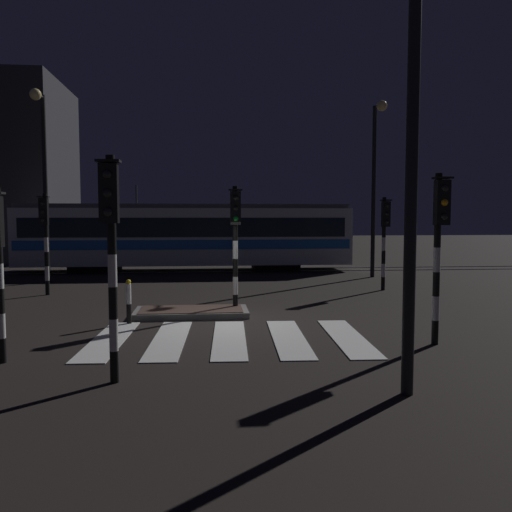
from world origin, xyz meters
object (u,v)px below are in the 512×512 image
object	(u,v)px
tram	(187,235)
street_lamp_trackside_left	(43,164)
traffic_light_corner_far_right	(385,229)
bollard_island_edge	(129,302)
traffic_light_median_centre	(235,230)
traffic_light_corner_near_right	(439,232)
street_lamp_trackside_right	(376,169)
traffic_light_corner_far_left	(45,228)
traffic_light_kerb_mid_left	(111,234)
street_lamp_near_kerb	(421,86)

from	to	relation	value
tram	street_lamp_trackside_left	bearing A→B (deg)	-142.55
tram	traffic_light_corner_far_right	bearing A→B (deg)	-46.23
bollard_island_edge	traffic_light_corner_far_right	bearing A→B (deg)	32.09
traffic_light_median_centre	traffic_light_corner_far_right	distance (m)	6.78
traffic_light_corner_near_right	street_lamp_trackside_right	world-z (taller)	street_lamp_trackside_right
traffic_light_corner_far_left	traffic_light_median_centre	distance (m)	7.26
traffic_light_median_centre	tram	world-z (taller)	tram
traffic_light_corner_far_right	traffic_light_kerb_mid_left	size ratio (longest dim) A/B	0.93
street_lamp_near_kerb	traffic_light_corner_near_right	bearing A→B (deg)	60.48
traffic_light_corner_near_right	street_lamp_near_kerb	xyz separation A→B (m)	(-1.75, -3.09, 2.12)
street_lamp_trackside_left	bollard_island_edge	xyz separation A→B (m)	(4.48, -8.60, -4.16)
traffic_light_corner_far_left	street_lamp_near_kerb	bearing A→B (deg)	-52.92
street_lamp_near_kerb	traffic_light_kerb_mid_left	bearing A→B (deg)	165.43
street_lamp_trackside_right	bollard_island_edge	world-z (taller)	street_lamp_trackside_right
traffic_light_corner_far_right	bollard_island_edge	xyz separation A→B (m)	(-8.25, -5.17, -1.64)
tram	traffic_light_corner_far_left	bearing A→B (deg)	-120.10
street_lamp_trackside_left	tram	world-z (taller)	street_lamp_trackside_left
traffic_light_kerb_mid_left	tram	bearing A→B (deg)	88.22
street_lamp_near_kerb	traffic_light_corner_far_right	bearing A→B (deg)	72.93
traffic_light_median_centre	traffic_light_kerb_mid_left	distance (m)	6.41
traffic_light_corner_far_left	traffic_light_corner_far_right	xyz separation A→B (m)	(11.71, 0.04, -0.05)
street_lamp_trackside_left	bollard_island_edge	world-z (taller)	street_lamp_trackside_left
street_lamp_trackside_left	street_lamp_near_kerb	bearing A→B (deg)	-57.14
traffic_light_kerb_mid_left	traffic_light_median_centre	bearing A→B (deg)	69.26
traffic_light_kerb_mid_left	bollard_island_edge	distance (m)	5.07
traffic_light_median_centre	street_lamp_near_kerb	xyz separation A→B (m)	(2.16, -7.15, 2.15)
traffic_light_corner_near_right	street_lamp_trackside_left	size ratio (longest dim) A/B	0.47
traffic_light_corner_near_right	street_lamp_near_kerb	world-z (taller)	street_lamp_near_kerb
street_lamp_near_kerb	street_lamp_trackside_left	size ratio (longest dim) A/B	0.93
traffic_light_median_centre	street_lamp_near_kerb	bearing A→B (deg)	-73.18
traffic_light_corner_far_left	traffic_light_median_centre	size ratio (longest dim) A/B	0.98
bollard_island_edge	traffic_light_corner_far_left	bearing A→B (deg)	123.92
traffic_light_corner_near_right	traffic_light_corner_far_left	bearing A→B (deg)	141.82
traffic_light_kerb_mid_left	tram	distance (m)	17.51
traffic_light_corner_near_right	traffic_light_corner_far_right	bearing A→B (deg)	78.34
traffic_light_corner_far_left	traffic_light_kerb_mid_left	distance (m)	10.59
traffic_light_corner_far_left	traffic_light_corner_far_right	size ratio (longest dim) A/B	1.02
traffic_light_corner_far_right	traffic_light_corner_far_left	bearing A→B (deg)	-179.82
traffic_light_median_centre	traffic_light_kerb_mid_left	bearing A→B (deg)	-110.74
traffic_light_kerb_mid_left	street_lamp_trackside_right	size ratio (longest dim) A/B	0.48
traffic_light_kerb_mid_left	tram	world-z (taller)	tram
traffic_light_corner_far_left	street_lamp_trackside_right	bearing A→B (deg)	17.44
street_lamp_trackside_right	bollard_island_edge	xyz separation A→B (m)	(-9.18, -9.10, -4.13)
street_lamp_trackside_left	street_lamp_trackside_right	size ratio (longest dim) A/B	1.01
street_lamp_trackside_right	tram	size ratio (longest dim) A/B	0.46
traffic_light_kerb_mid_left	tram	size ratio (longest dim) A/B	0.22
traffic_light_kerb_mid_left	street_lamp_trackside_right	distance (m)	16.52
bollard_island_edge	traffic_light_median_centre	bearing A→B (deg)	25.41
street_lamp_near_kerb	bollard_island_edge	bearing A→B (deg)	129.64
street_lamp_near_kerb	tram	xyz separation A→B (m)	(-3.89, 18.64, -2.70)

